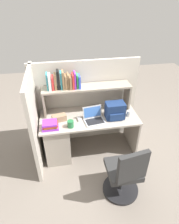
# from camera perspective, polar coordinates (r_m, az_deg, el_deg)

# --- Properties ---
(ground_plane) EXTENTS (8.00, 8.00, 0.00)m
(ground_plane) POSITION_cam_1_polar(r_m,az_deg,el_deg) (3.66, -0.14, -10.70)
(ground_plane) COLOR slate
(desk) EXTENTS (1.60, 0.70, 0.73)m
(desk) POSITION_cam_1_polar(r_m,az_deg,el_deg) (3.37, -6.73, -6.50)
(desk) COLOR #AAA093
(desk) RESTS_ON ground_plane
(cubicle_partition_rear) EXTENTS (1.84, 0.05, 1.55)m
(cubicle_partition_rear) POSITION_cam_1_polar(r_m,az_deg,el_deg) (3.49, -1.22, 2.83)
(cubicle_partition_rear) COLOR #BCB5A8
(cubicle_partition_rear) RESTS_ON ground_plane
(cubicle_partition_left) EXTENTS (0.05, 1.06, 1.55)m
(cubicle_partition_left) POSITION_cam_1_polar(r_m,az_deg,el_deg) (3.13, -15.55, -2.63)
(cubicle_partition_left) COLOR #BCB5A8
(cubicle_partition_left) RESTS_ON ground_plane
(overhead_hutch) EXTENTS (1.44, 0.28, 0.45)m
(overhead_hutch) POSITION_cam_1_polar(r_m,az_deg,el_deg) (3.18, -0.78, 5.94)
(overhead_hutch) COLOR gray
(overhead_hutch) RESTS_ON desk
(reference_books_on_shelf) EXTENTS (0.51, 0.19, 0.30)m
(reference_books_on_shelf) POSITION_cam_1_polar(r_m,az_deg,el_deg) (3.06, -7.62, 9.00)
(reference_books_on_shelf) COLOR teal
(reference_books_on_shelf) RESTS_ON overhead_hutch
(laptop) EXTENTS (0.34, 0.29, 0.22)m
(laptop) POSITION_cam_1_polar(r_m,az_deg,el_deg) (3.08, 1.23, -1.72)
(laptop) COLOR #B7BABF
(laptop) RESTS_ON desk
(backpack) EXTENTS (0.30, 0.22, 0.27)m
(backpack) POSITION_cam_1_polar(r_m,az_deg,el_deg) (3.13, 7.49, 0.35)
(backpack) COLOR navy
(backpack) RESTS_ON desk
(computer_mouse) EXTENTS (0.07, 0.11, 0.03)m
(computer_mouse) POSITION_cam_1_polar(r_m,az_deg,el_deg) (3.12, -2.96, -2.06)
(computer_mouse) COLOR silver
(computer_mouse) RESTS_ON desk
(paper_cup) EXTENTS (0.08, 0.08, 0.09)m
(paper_cup) POSITION_cam_1_polar(r_m,az_deg,el_deg) (3.26, 11.51, -0.35)
(paper_cup) COLOR white
(paper_cup) RESTS_ON desk
(tissue_box) EXTENTS (0.24, 0.16, 0.10)m
(tissue_box) POSITION_cam_1_polar(r_m,az_deg,el_deg) (3.12, -8.89, -1.67)
(tissue_box) COLOR #9E7F60
(tissue_box) RESTS_ON desk
(snack_canister) EXTENTS (0.10, 0.10, 0.11)m
(snack_canister) POSITION_cam_1_polar(r_m,az_deg,el_deg) (2.95, -5.58, -3.50)
(snack_canister) COLOR #26723F
(snack_canister) RESTS_ON desk
(desk_book_stack) EXTENTS (0.25, 0.18, 0.12)m
(desk_book_stack) POSITION_cam_1_polar(r_m,az_deg,el_deg) (2.97, -11.43, -3.81)
(desk_book_stack) COLOR purple
(desk_book_stack) RESTS_ON desk
(office_chair) EXTENTS (0.52, 0.52, 0.93)m
(office_chair) POSITION_cam_1_polar(r_m,az_deg,el_deg) (2.80, 10.23, -17.75)
(office_chair) COLOR black
(office_chair) RESTS_ON ground_plane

